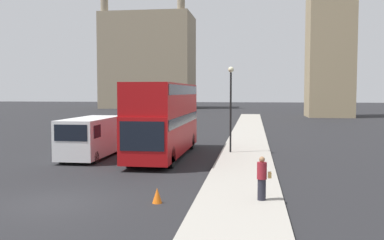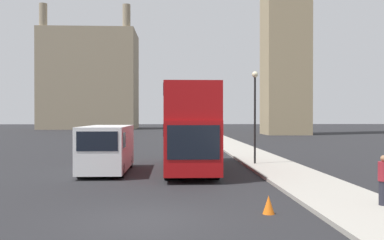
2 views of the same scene
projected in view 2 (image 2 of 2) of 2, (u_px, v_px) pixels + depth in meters
The scene contains 8 objects.
ground_plane at pixel (146, 219), 12.16m from camera, with size 300.00×300.00×0.00m, color black.
sidewalk_strip at pixel (372, 214), 12.45m from camera, with size 3.16×120.00×0.15m.
building_block_distant at pixel (90, 80), 100.99m from camera, with size 21.55×14.57×27.88m.
red_double_decker_bus at pixel (189, 124), 23.50m from camera, with size 2.59×10.78×4.49m.
white_van at pixel (107, 148), 22.18m from camera, with size 2.23×5.92×2.43m.
pedestrian at pixel (384, 180), 13.35m from camera, with size 0.51×0.35×1.56m.
street_lamp at pixel (255, 103), 25.23m from camera, with size 0.36×0.36×5.44m.
traffic_cone at pixel (269, 205), 12.81m from camera, with size 0.36×0.36×0.55m.
Camera 2 is at (0.79, -12.18, 2.93)m, focal length 40.00 mm.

